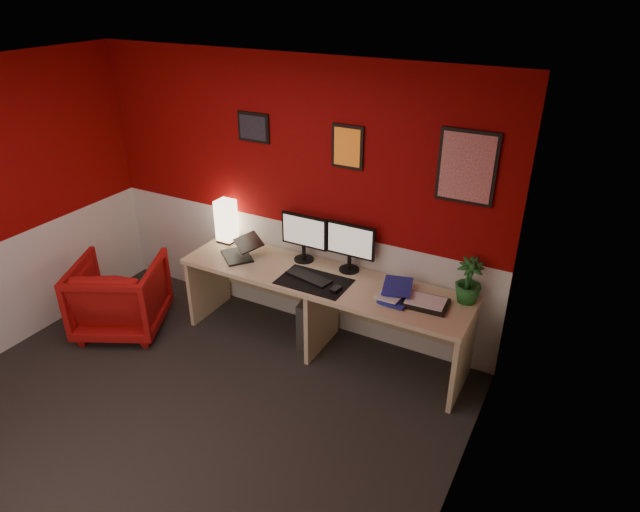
# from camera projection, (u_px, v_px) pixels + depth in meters

# --- Properties ---
(ground) EXTENTS (4.00, 3.50, 0.01)m
(ground) POSITION_uv_depth(u_px,v_px,m) (175.00, 426.00, 4.19)
(ground) COLOR black
(ground) RESTS_ON ground
(ceiling) EXTENTS (4.00, 3.50, 0.01)m
(ceiling) POSITION_uv_depth(u_px,v_px,m) (121.00, 87.00, 3.04)
(ceiling) COLOR white
(ceiling) RESTS_ON ground
(wall_back) EXTENTS (4.00, 0.01, 2.50)m
(wall_back) POSITION_uv_depth(u_px,v_px,m) (290.00, 198.00, 4.98)
(wall_back) COLOR #860706
(wall_back) RESTS_ON ground
(wall_right) EXTENTS (0.01, 3.50, 2.50)m
(wall_right) POSITION_uv_depth(u_px,v_px,m) (452.00, 378.00, 2.77)
(wall_right) COLOR #860706
(wall_right) RESTS_ON ground
(wainscot_back) EXTENTS (4.00, 0.01, 1.00)m
(wainscot_back) POSITION_uv_depth(u_px,v_px,m) (292.00, 271.00, 5.32)
(wainscot_back) COLOR silver
(wainscot_back) RESTS_ON ground
(wainscot_right) EXTENTS (0.01, 3.50, 1.00)m
(wainscot_right) POSITION_uv_depth(u_px,v_px,m) (436.00, 482.00, 3.12)
(wainscot_right) COLOR silver
(wainscot_right) RESTS_ON ground
(desk) EXTENTS (2.60, 0.65, 0.73)m
(desk) POSITION_uv_depth(u_px,v_px,m) (322.00, 313.00, 4.90)
(desk) COLOR tan
(desk) RESTS_ON ground
(shoji_lamp) EXTENTS (0.16, 0.16, 0.40)m
(shoji_lamp) POSITION_uv_depth(u_px,v_px,m) (226.00, 222.00, 5.29)
(shoji_lamp) COLOR #FFE5B2
(shoji_lamp) RESTS_ON desk
(laptop) EXTENTS (0.40, 0.39, 0.22)m
(laptop) POSITION_uv_depth(u_px,v_px,m) (236.00, 246.00, 5.03)
(laptop) COLOR black
(laptop) RESTS_ON desk
(monitor_left) EXTENTS (0.45, 0.06, 0.58)m
(monitor_left) POSITION_uv_depth(u_px,v_px,m) (304.00, 231.00, 4.89)
(monitor_left) COLOR black
(monitor_left) RESTS_ON desk
(monitor_right) EXTENTS (0.45, 0.06, 0.58)m
(monitor_right) POSITION_uv_depth(u_px,v_px,m) (350.00, 240.00, 4.72)
(monitor_right) COLOR black
(monitor_right) RESTS_ON desk
(desk_mat) EXTENTS (0.60, 0.38, 0.01)m
(desk_mat) POSITION_uv_depth(u_px,v_px,m) (314.00, 282.00, 4.67)
(desk_mat) COLOR black
(desk_mat) RESTS_ON desk
(keyboard) EXTENTS (0.44, 0.22, 0.02)m
(keyboard) POSITION_uv_depth(u_px,v_px,m) (308.00, 277.00, 4.71)
(keyboard) COLOR black
(keyboard) RESTS_ON desk_mat
(mouse) EXTENTS (0.07, 0.11, 0.03)m
(mouse) POSITION_uv_depth(u_px,v_px,m) (336.00, 289.00, 4.52)
(mouse) COLOR black
(mouse) RESTS_ON desk_mat
(book_bottom) EXTENTS (0.24, 0.32, 0.03)m
(book_bottom) POSITION_uv_depth(u_px,v_px,m) (385.00, 294.00, 4.46)
(book_bottom) COLOR navy
(book_bottom) RESTS_ON desk
(book_middle) EXTENTS (0.22, 0.28, 0.02)m
(book_middle) POSITION_uv_depth(u_px,v_px,m) (381.00, 290.00, 4.47)
(book_middle) COLOR silver
(book_middle) RESTS_ON book_bottom
(book_top) EXTENTS (0.30, 0.36, 0.03)m
(book_top) POSITION_uv_depth(u_px,v_px,m) (383.00, 285.00, 4.49)
(book_top) COLOR navy
(book_top) RESTS_ON book_middle
(zen_tray) EXTENTS (0.37, 0.27, 0.03)m
(zen_tray) POSITION_uv_depth(u_px,v_px,m) (426.00, 303.00, 4.34)
(zen_tray) COLOR black
(zen_tray) RESTS_ON desk
(potted_plant) EXTENTS (0.23, 0.23, 0.37)m
(potted_plant) POSITION_uv_depth(u_px,v_px,m) (469.00, 281.00, 4.31)
(potted_plant) COLOR #19591E
(potted_plant) RESTS_ON desk
(pc_tower) EXTENTS (0.26, 0.47, 0.45)m
(pc_tower) POSITION_uv_depth(u_px,v_px,m) (315.00, 318.00, 5.09)
(pc_tower) COLOR #99999E
(pc_tower) RESTS_ON ground
(armchair) EXTENTS (1.03, 1.04, 0.71)m
(armchair) POSITION_uv_depth(u_px,v_px,m) (120.00, 295.00, 5.19)
(armchair) COLOR #A3100D
(armchair) RESTS_ON ground
(art_left) EXTENTS (0.32, 0.02, 0.26)m
(art_left) POSITION_uv_depth(u_px,v_px,m) (254.00, 127.00, 4.84)
(art_left) COLOR black
(art_left) RESTS_ON wall_back
(art_center) EXTENTS (0.28, 0.02, 0.36)m
(art_center) POSITION_uv_depth(u_px,v_px,m) (348.00, 147.00, 4.48)
(art_center) COLOR orange
(art_center) RESTS_ON wall_back
(art_right) EXTENTS (0.44, 0.02, 0.56)m
(art_right) POSITION_uv_depth(u_px,v_px,m) (467.00, 167.00, 4.08)
(art_right) COLOR red
(art_right) RESTS_ON wall_back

